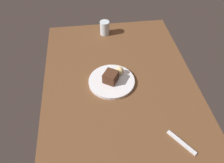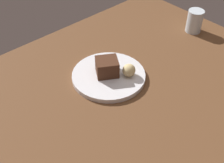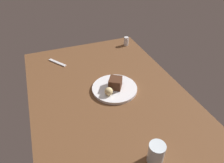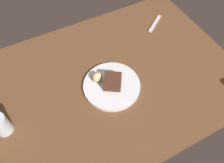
{
  "view_description": "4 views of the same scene",
  "coord_description": "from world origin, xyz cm",
  "px_view_note": "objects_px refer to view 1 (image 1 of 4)",
  "views": [
    {
      "loc": [
        82.8,
        -15.21,
        93.12
      ],
      "look_at": [
        3.98,
        -4.88,
        8.68
      ],
      "focal_mm": 35.63,
      "sensor_mm": 36.0,
      "label": 1
    },
    {
      "loc": [
        51.67,
        54.91,
        71.15
      ],
      "look_at": [
        3.6,
        2.07,
        8.05
      ],
      "focal_mm": 48.05,
      "sensor_mm": 36.0,
      "label": 2
    },
    {
      "loc": [
        -84.59,
        29.14,
        77.16
      ],
      "look_at": [
        0.54,
        -3.42,
        8.2
      ],
      "focal_mm": 32.92,
      "sensor_mm": 36.0,
      "label": 3
    },
    {
      "loc": [
        -25.64,
        -52.59,
        85.95
      ],
      "look_at": [
        -0.25,
        -3.74,
        5.78
      ],
      "focal_mm": 35.39,
      "sensor_mm": 36.0,
      "label": 4
    }
  ],
  "objects_px": {
    "bread_roll": "(120,71)",
    "water_glass": "(105,28)",
    "chocolate_cake_slice": "(111,77)",
    "dessert_spoon": "(181,142)",
    "dessert_plate": "(112,81)"
  },
  "relations": [
    {
      "from": "dessert_plate",
      "to": "bread_roll",
      "type": "xyz_separation_m",
      "value": [
        -0.05,
        0.05,
        0.03
      ]
    },
    {
      "from": "bread_roll",
      "to": "water_glass",
      "type": "height_order",
      "value": "water_glass"
    },
    {
      "from": "chocolate_cake_slice",
      "to": "dessert_spoon",
      "type": "distance_m",
      "value": 0.48
    },
    {
      "from": "chocolate_cake_slice",
      "to": "water_glass",
      "type": "relative_size",
      "value": 0.78
    },
    {
      "from": "chocolate_cake_slice",
      "to": "bread_roll",
      "type": "distance_m",
      "value": 0.08
    },
    {
      "from": "dessert_plate",
      "to": "water_glass",
      "type": "relative_size",
      "value": 2.7
    },
    {
      "from": "bread_roll",
      "to": "dessert_spoon",
      "type": "distance_m",
      "value": 0.5
    },
    {
      "from": "dessert_plate",
      "to": "dessert_spoon",
      "type": "xyz_separation_m",
      "value": [
        0.4,
        0.26,
        -0.0
      ]
    },
    {
      "from": "chocolate_cake_slice",
      "to": "bread_roll",
      "type": "relative_size",
      "value": 1.64
    },
    {
      "from": "chocolate_cake_slice",
      "to": "water_glass",
      "type": "bearing_deg",
      "value": 177.75
    },
    {
      "from": "dessert_spoon",
      "to": "bread_roll",
      "type": "bearing_deg",
      "value": 169.76
    },
    {
      "from": "dessert_plate",
      "to": "water_glass",
      "type": "bearing_deg",
      "value": 178.4
    },
    {
      "from": "dessert_plate",
      "to": "dessert_spoon",
      "type": "relative_size",
      "value": 1.7
    },
    {
      "from": "chocolate_cake_slice",
      "to": "dessert_plate",
      "type": "bearing_deg",
      "value": 110.63
    },
    {
      "from": "water_glass",
      "to": "dessert_plate",
      "type": "bearing_deg",
      "value": -1.6
    }
  ]
}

